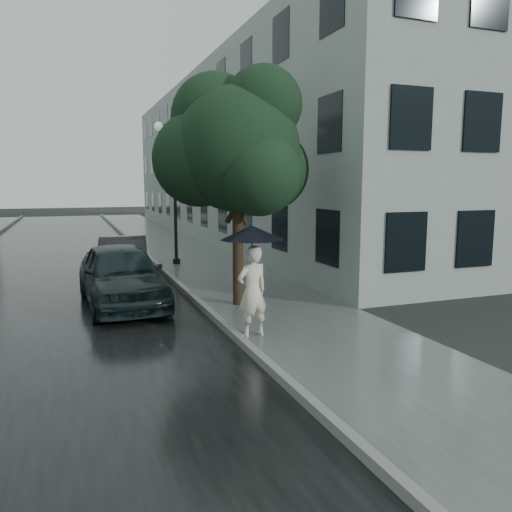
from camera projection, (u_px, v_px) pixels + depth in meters
name	position (u px, v px, depth m)	size (l,w,h in m)	color
ground	(313.00, 335.00, 10.11)	(120.00, 120.00, 0.00)	black
sidewalk	(190.00, 255.00, 21.32)	(3.50, 60.00, 0.01)	slate
kerb_near	(147.00, 256.00, 20.67)	(0.15, 60.00, 0.15)	slate
asphalt_road	(56.00, 262.00, 19.46)	(6.85, 60.00, 0.00)	black
building_near	(246.00, 159.00, 29.44)	(7.02, 36.00, 9.00)	gray
pedestrian	(252.00, 291.00, 9.87)	(0.67, 0.44, 1.83)	beige
umbrella	(252.00, 233.00, 9.71)	(1.43, 1.43, 1.34)	black
street_tree	(236.00, 148.00, 12.23)	(4.00, 3.63, 5.87)	#332619
lamp_post	(171.00, 185.00, 18.60)	(0.85, 0.34, 5.27)	black
car_near	(121.00, 274.00, 12.49)	(1.85, 4.59, 1.56)	black
car_far	(123.00, 259.00, 15.64)	(1.45, 4.16, 1.37)	#25292A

